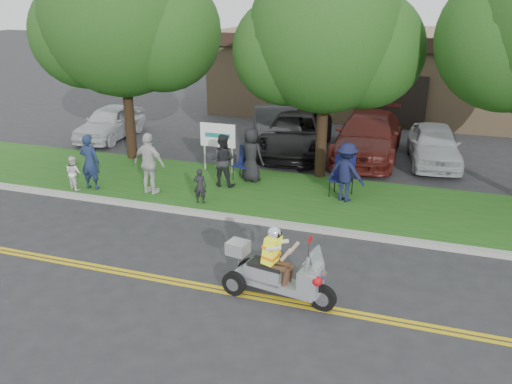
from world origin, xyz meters
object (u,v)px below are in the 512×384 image
(parked_car_far_right, at_px, (434,145))
(parked_car_mid, at_px, (295,133))
(parked_car_left, at_px, (276,128))
(lawn_chair_b, at_px, (245,161))
(spectator_adult_mid, at_px, (223,160))
(parked_car_far_left, at_px, (110,122))
(spectator_adult_left, at_px, (90,162))
(parked_car_right, at_px, (368,136))
(lawn_chair_a, at_px, (343,173))
(spectator_adult_right, at_px, (149,164))
(trike_scooter, at_px, (275,273))

(parked_car_far_right, bearing_deg, parked_car_mid, 174.43)
(parked_car_left, distance_m, parked_car_mid, 1.02)
(lawn_chair_b, relative_size, parked_car_far_right, 0.25)
(spectator_adult_mid, relative_size, parked_car_far_left, 0.41)
(spectator_adult_left, height_order, parked_car_mid, spectator_adult_left)
(lawn_chair_b, height_order, parked_car_far_left, parked_car_far_left)
(spectator_adult_left, xyz_separation_m, parked_car_right, (7.60, 6.51, -0.16))
(lawn_chair_a, xyz_separation_m, lawn_chair_b, (-3.31, 0.47, -0.08))
(spectator_adult_right, bearing_deg, parked_car_right, -122.51)
(parked_car_far_left, relative_size, parked_car_far_right, 0.97)
(parked_car_far_right, bearing_deg, lawn_chair_a, -127.07)
(lawn_chair_a, height_order, spectator_adult_left, spectator_adult_left)
(spectator_adult_right, bearing_deg, spectator_adult_mid, -134.46)
(lawn_chair_b, bearing_deg, parked_car_right, 60.61)
(spectator_adult_right, distance_m, parked_car_far_right, 10.14)
(spectator_adult_mid, distance_m, parked_car_far_right, 7.89)
(spectator_adult_mid, distance_m, parked_car_mid, 4.81)
(spectator_adult_left, distance_m, parked_car_far_left, 6.53)
(lawn_chair_b, relative_size, spectator_adult_left, 0.61)
(spectator_adult_left, distance_m, parked_car_right, 10.01)
(parked_car_far_right, bearing_deg, spectator_adult_right, -150.08)
(spectator_adult_mid, bearing_deg, parked_car_far_left, -32.85)
(trike_scooter, bearing_deg, lawn_chair_a, 97.23)
(lawn_chair_b, xyz_separation_m, parked_car_mid, (0.71, 3.77, 0.06))
(lawn_chair_a, distance_m, parked_car_right, 4.51)
(spectator_adult_left, xyz_separation_m, parked_car_far_right, (9.96, 6.44, -0.26))
(lawn_chair_b, relative_size, parked_car_mid, 0.19)
(trike_scooter, bearing_deg, spectator_adult_mid, 131.14)
(parked_car_far_right, bearing_deg, parked_car_left, 169.80)
(parked_car_left, height_order, parked_car_right, parked_car_right)
(lawn_chair_b, height_order, spectator_adult_mid, spectator_adult_mid)
(lawn_chair_b, bearing_deg, spectator_adult_mid, -102.99)
(spectator_adult_left, xyz_separation_m, parked_car_left, (3.96, 6.70, -0.19))
(trike_scooter, bearing_deg, spectator_adult_right, 150.40)
(parked_car_right, bearing_deg, lawn_chair_a, -92.73)
(spectator_adult_right, distance_m, parked_car_far_left, 7.44)
(spectator_adult_right, relative_size, parked_car_right, 0.34)
(spectator_adult_mid, xyz_separation_m, parked_car_far_left, (-6.80, 4.20, -0.25))
(parked_car_left, bearing_deg, trike_scooter, -94.94)
(spectator_adult_right, relative_size, parked_car_mid, 0.34)
(spectator_adult_mid, relative_size, spectator_adult_right, 0.89)
(spectator_adult_mid, xyz_separation_m, parked_car_mid, (1.11, 4.68, -0.18))
(trike_scooter, height_order, parked_car_right, parked_car_right)
(lawn_chair_b, distance_m, spectator_adult_mid, 1.02)
(lawn_chair_a, relative_size, parked_car_far_left, 0.30)
(spectator_adult_left, height_order, parked_car_far_right, spectator_adult_left)
(lawn_chair_a, height_order, parked_car_far_left, parked_car_far_left)
(trike_scooter, bearing_deg, parked_car_far_left, 145.94)
(parked_car_mid, bearing_deg, lawn_chair_a, -66.24)
(spectator_adult_left, relative_size, spectator_adult_mid, 1.04)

